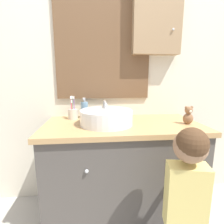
% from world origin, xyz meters
% --- Properties ---
extents(wall_back, '(3.20, 0.18, 2.50)m').
position_xyz_m(wall_back, '(0.01, 0.62, 1.29)').
color(wall_back, beige).
rests_on(wall_back, ground_plane).
extents(vanity_counter, '(1.19, 0.60, 0.79)m').
position_xyz_m(vanity_counter, '(0.00, 0.30, 0.40)').
color(vanity_counter, '#4C4742').
rests_on(vanity_counter, ground_plane).
extents(sink_basin, '(0.39, 0.44, 0.16)m').
position_xyz_m(sink_basin, '(-0.12, 0.29, 0.85)').
color(sink_basin, white).
rests_on(sink_basin, vanity_counter).
extents(toothbrush_holder, '(0.08, 0.08, 0.19)m').
position_xyz_m(toothbrush_holder, '(-0.39, 0.48, 0.84)').
color(toothbrush_holder, beige).
rests_on(toothbrush_holder, vanity_counter).
extents(soap_dispenser, '(0.06, 0.06, 0.18)m').
position_xyz_m(soap_dispenser, '(-0.30, 0.51, 0.87)').
color(soap_dispenser, '#6B93B2').
rests_on(soap_dispenser, vanity_counter).
extents(child_figure, '(0.27, 0.42, 0.90)m').
position_xyz_m(child_figure, '(0.26, -0.21, 0.54)').
color(child_figure, slate).
rests_on(child_figure, ground_plane).
extents(teddy_bear, '(0.08, 0.06, 0.14)m').
position_xyz_m(teddy_bear, '(0.49, 0.23, 0.86)').
color(teddy_bear, brown).
rests_on(teddy_bear, vanity_counter).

